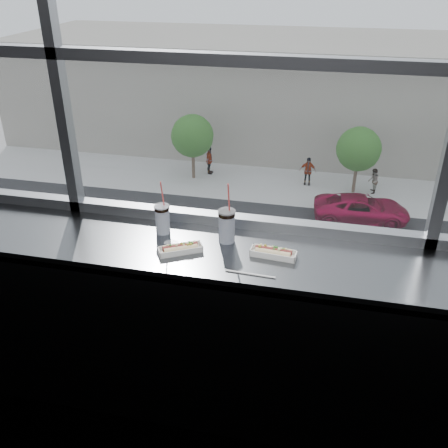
% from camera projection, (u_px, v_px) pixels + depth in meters
% --- Properties ---
extents(wall_back_lower, '(6.00, 0.00, 6.00)m').
position_uv_depth(wall_back_lower, '(240.00, 304.00, 3.06)').
color(wall_back_lower, black).
rests_on(wall_back_lower, ground).
extents(counter, '(6.00, 0.55, 0.06)m').
position_uv_depth(counter, '(231.00, 255.00, 2.58)').
color(counter, slate).
rests_on(counter, ground).
extents(counter_fascia, '(6.00, 0.04, 1.04)m').
position_uv_depth(counter_fascia, '(221.00, 365.00, 2.61)').
color(counter_fascia, slate).
rests_on(counter_fascia, ground).
extents(hotdog_tray_left, '(0.23, 0.18, 0.06)m').
position_uv_depth(hotdog_tray_left, '(180.00, 248.00, 2.54)').
color(hotdog_tray_left, white).
rests_on(hotdog_tray_left, counter).
extents(hotdog_tray_right, '(0.24, 0.10, 0.06)m').
position_uv_depth(hotdog_tray_right, '(273.00, 252.00, 2.51)').
color(hotdog_tray_right, white).
rests_on(hotdog_tray_right, counter).
extents(soda_cup_left, '(0.09, 0.09, 0.31)m').
position_uv_depth(soda_cup_left, '(162.00, 218.00, 2.69)').
color(soda_cup_left, white).
rests_on(soda_cup_left, counter).
extents(soda_cup_right, '(0.09, 0.09, 0.34)m').
position_uv_depth(soda_cup_right, '(227.00, 224.00, 2.61)').
color(soda_cup_right, white).
rests_on(soda_cup_right, counter).
extents(loose_straw, '(0.24, 0.02, 0.01)m').
position_uv_depth(loose_straw, '(250.00, 274.00, 2.37)').
color(loose_straw, white).
rests_on(loose_straw, counter).
extents(wrapper, '(0.09, 0.06, 0.02)m').
position_uv_depth(wrapper, '(171.00, 243.00, 2.61)').
color(wrapper, silver).
rests_on(wrapper, counter).
extents(plaza_ground, '(120.00, 120.00, 0.00)m').
position_uv_depth(plaza_ground, '(329.00, 122.00, 45.91)').
color(plaza_ground, '#B9B9B9').
rests_on(plaza_ground, ground).
extents(street_asphalt, '(80.00, 10.00, 0.06)m').
position_uv_depth(street_asphalt, '(311.00, 251.00, 25.70)').
color(street_asphalt, black).
rests_on(street_asphalt, plaza_ground).
extents(far_sidewalk, '(80.00, 6.00, 0.04)m').
position_uv_depth(far_sidewalk, '(320.00, 189.00, 32.58)').
color(far_sidewalk, '#B9B9B9').
rests_on(far_sidewalk, plaza_ground).
extents(far_building, '(50.00, 14.00, 8.00)m').
position_uv_depth(far_building, '(331.00, 92.00, 39.29)').
color(far_building, gray).
rests_on(far_building, plaza_ground).
extents(car_near_b, '(3.36, 6.49, 2.07)m').
position_uv_depth(car_near_b, '(116.00, 253.00, 23.49)').
color(car_near_b, black).
rests_on(car_near_b, street_asphalt).
extents(car_near_a, '(2.46, 5.60, 1.85)m').
position_uv_depth(car_near_a, '(55.00, 248.00, 24.16)').
color(car_near_a, silver).
rests_on(car_near_a, street_asphalt).
extents(car_near_c, '(2.97, 6.80, 2.24)m').
position_uv_depth(car_near_c, '(304.00, 275.00, 21.75)').
color(car_near_c, '#870600').
rests_on(car_near_c, street_asphalt).
extents(car_far_b, '(3.05, 6.15, 1.98)m').
position_uv_depth(car_far_b, '(362.00, 205.00, 28.17)').
color(car_far_b, '#9B002E').
rests_on(car_far_b, street_asphalt).
extents(pedestrian_b, '(1.01, 0.76, 2.27)m').
position_uv_depth(pedestrian_b, '(308.00, 168.00, 32.70)').
color(pedestrian_b, '#66605B').
rests_on(pedestrian_b, far_sidewalk).
extents(pedestrian_c, '(0.65, 0.87, 1.95)m').
position_uv_depth(pedestrian_c, '(374.00, 179.00, 31.59)').
color(pedestrian_c, '#66605B').
rests_on(pedestrian_c, far_sidewalk).
extents(pedestrian_a, '(0.77, 1.03, 2.31)m').
position_uv_depth(pedestrian_a, '(209.00, 158.00, 34.35)').
color(pedestrian_a, '#66605B').
rests_on(pedestrian_a, far_sidewalk).
extents(tree_left, '(2.84, 2.84, 4.44)m').
position_uv_depth(tree_left, '(192.00, 136.00, 32.82)').
color(tree_left, '#47382B').
rests_on(tree_left, far_sidewalk).
extents(tree_center, '(2.77, 2.77, 4.33)m').
position_uv_depth(tree_center, '(359.00, 149.00, 30.79)').
color(tree_center, '#47382B').
rests_on(tree_center, far_sidewalk).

